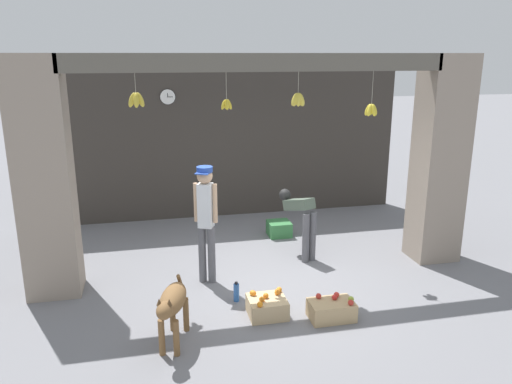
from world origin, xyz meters
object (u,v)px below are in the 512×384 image
(shopkeeper, at_px, (206,215))
(fruit_crate_oranges, at_px, (267,306))
(fruit_crate_apples, at_px, (332,310))
(worker_stooping, at_px, (301,216))
(produce_box_green, at_px, (279,229))
(dog, at_px, (172,303))
(wall_clock, at_px, (168,97))
(water_bottle, at_px, (236,292))

(shopkeeper, distance_m, fruit_crate_oranges, 1.58)
(fruit_crate_oranges, xyz_separation_m, fruit_crate_apples, (0.77, -0.25, -0.00))
(worker_stooping, distance_m, fruit_crate_apples, 2.10)
(fruit_crate_apples, distance_m, produce_box_green, 3.03)
(worker_stooping, height_order, fruit_crate_oranges, worker_stooping)
(dog, bearing_deg, worker_stooping, 151.29)
(shopkeeper, bearing_deg, wall_clock, -59.68)
(dog, distance_m, worker_stooping, 3.08)
(dog, relative_size, produce_box_green, 2.39)
(water_bottle, bearing_deg, wall_clock, 99.62)
(worker_stooping, bearing_deg, fruit_crate_apples, -117.54)
(wall_clock, bearing_deg, shopkeeper, -83.91)
(wall_clock, bearing_deg, dog, -93.23)
(fruit_crate_apples, relative_size, wall_clock, 1.88)
(worker_stooping, height_order, produce_box_green, worker_stooping)
(fruit_crate_apples, distance_m, wall_clock, 5.27)
(dog, height_order, fruit_crate_apples, dog)
(shopkeeper, bearing_deg, fruit_crate_oranges, 142.79)
(fruit_crate_oranges, bearing_deg, shopkeeper, 118.55)
(shopkeeper, xyz_separation_m, worker_stooping, (1.60, 0.61, -0.33))
(dog, distance_m, fruit_crate_apples, 2.02)
(fruit_crate_oranges, relative_size, wall_clock, 1.61)
(produce_box_green, distance_m, wall_clock, 3.26)
(dog, xyz_separation_m, water_bottle, (0.88, 0.87, -0.39))
(dog, xyz_separation_m, worker_stooping, (2.18, 2.16, 0.18))
(fruit_crate_oranges, distance_m, wall_clock, 4.85)
(worker_stooping, distance_m, produce_box_green, 1.17)
(worker_stooping, relative_size, produce_box_green, 2.60)
(shopkeeper, distance_m, fruit_crate_apples, 2.17)
(dog, relative_size, water_bottle, 3.49)
(fruit_crate_oranges, relative_size, fruit_crate_apples, 0.85)
(worker_stooping, bearing_deg, shopkeeper, 179.35)
(fruit_crate_apples, relative_size, produce_box_green, 1.38)
(dog, height_order, worker_stooping, worker_stooping)
(dog, relative_size, worker_stooping, 0.92)
(fruit_crate_apples, relative_size, water_bottle, 2.01)
(worker_stooping, relative_size, fruit_crate_apples, 1.89)
(worker_stooping, xyz_separation_m, fruit_crate_oranges, (-0.98, -1.75, -0.58))
(water_bottle, bearing_deg, shopkeeper, 114.15)
(worker_stooping, distance_m, water_bottle, 1.92)
(dog, distance_m, wall_clock, 4.96)
(water_bottle, bearing_deg, fruit_crate_oranges, -55.53)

